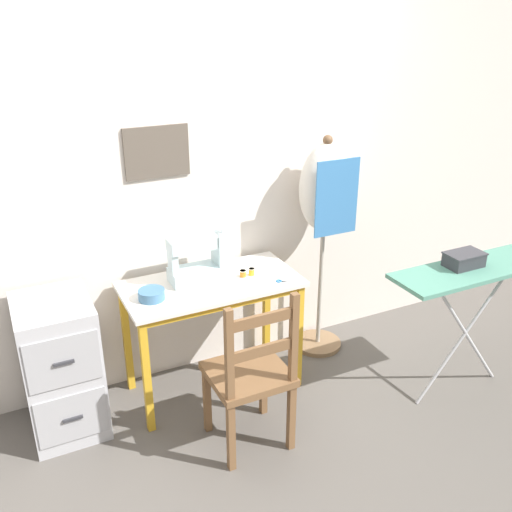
{
  "coord_description": "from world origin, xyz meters",
  "views": [
    {
      "loc": [
        -1.04,
        -2.46,
        2.15
      ],
      "look_at": [
        0.27,
        0.22,
        0.83
      ],
      "focal_mm": 40.0,
      "sensor_mm": 36.0,
      "label": 1
    }
  ],
  "objects_px": {
    "dress_form": "(325,199)",
    "storage_box": "(464,259)",
    "thread_spool_near_machine": "(243,274)",
    "thread_spool_mid_table": "(252,272)",
    "scissors": "(283,282)",
    "fabric_bowl": "(151,294)",
    "ironing_board": "(475,275)",
    "filing_cabinet": "(61,367)",
    "wooden_chair": "(251,375)",
    "sewing_machine": "(204,259)"
  },
  "relations": [
    {
      "from": "thread_spool_near_machine",
      "to": "storage_box",
      "type": "distance_m",
      "value": 1.23
    },
    {
      "from": "filing_cabinet",
      "to": "dress_form",
      "type": "height_order",
      "value": "dress_form"
    },
    {
      "from": "storage_box",
      "to": "ironing_board",
      "type": "bearing_deg",
      "value": -32.41
    },
    {
      "from": "ironing_board",
      "to": "wooden_chair",
      "type": "bearing_deg",
      "value": 174.06
    },
    {
      "from": "dress_form",
      "to": "storage_box",
      "type": "distance_m",
      "value": 0.89
    },
    {
      "from": "scissors",
      "to": "wooden_chair",
      "type": "xyz_separation_m",
      "value": [
        -0.38,
        -0.37,
        -0.29
      ]
    },
    {
      "from": "thread_spool_near_machine",
      "to": "ironing_board",
      "type": "bearing_deg",
      "value": -30.75
    },
    {
      "from": "dress_form",
      "to": "ironing_board",
      "type": "height_order",
      "value": "dress_form"
    },
    {
      "from": "dress_form",
      "to": "wooden_chair",
      "type": "bearing_deg",
      "value": -141.54
    },
    {
      "from": "scissors",
      "to": "wooden_chair",
      "type": "relative_size",
      "value": 0.12
    },
    {
      "from": "wooden_chair",
      "to": "ironing_board",
      "type": "xyz_separation_m",
      "value": [
        1.32,
        -0.14,
        0.34
      ]
    },
    {
      "from": "scissors",
      "to": "thread_spool_mid_table",
      "type": "relative_size",
      "value": 2.53
    },
    {
      "from": "thread_spool_near_machine",
      "to": "thread_spool_mid_table",
      "type": "distance_m",
      "value": 0.05
    },
    {
      "from": "sewing_machine",
      "to": "fabric_bowl",
      "type": "distance_m",
      "value": 0.37
    },
    {
      "from": "wooden_chair",
      "to": "storage_box",
      "type": "height_order",
      "value": "wooden_chair"
    },
    {
      "from": "fabric_bowl",
      "to": "dress_form",
      "type": "height_order",
      "value": "dress_form"
    },
    {
      "from": "filing_cabinet",
      "to": "dress_form",
      "type": "xyz_separation_m",
      "value": [
        1.67,
        0.09,
        0.67
      ]
    },
    {
      "from": "dress_form",
      "to": "scissors",
      "type": "bearing_deg",
      "value": -146.81
    },
    {
      "from": "sewing_machine",
      "to": "fabric_bowl",
      "type": "xyz_separation_m",
      "value": [
        -0.34,
        -0.11,
        -0.1
      ]
    },
    {
      "from": "sewing_machine",
      "to": "filing_cabinet",
      "type": "relative_size",
      "value": 0.49
    },
    {
      "from": "ironing_board",
      "to": "fabric_bowl",
      "type": "bearing_deg",
      "value": 159.3
    },
    {
      "from": "sewing_machine",
      "to": "scissors",
      "type": "relative_size",
      "value": 3.38
    },
    {
      "from": "filing_cabinet",
      "to": "wooden_chair",
      "type": "bearing_deg",
      "value": -33.73
    },
    {
      "from": "scissors",
      "to": "thread_spool_near_machine",
      "type": "xyz_separation_m",
      "value": [
        -0.18,
        0.16,
        0.02
      ]
    },
    {
      "from": "scissors",
      "to": "thread_spool_near_machine",
      "type": "bearing_deg",
      "value": 137.69
    },
    {
      "from": "fabric_bowl",
      "to": "ironing_board",
      "type": "bearing_deg",
      "value": -20.7
    },
    {
      "from": "thread_spool_mid_table",
      "to": "filing_cabinet",
      "type": "height_order",
      "value": "filing_cabinet"
    },
    {
      "from": "fabric_bowl",
      "to": "thread_spool_mid_table",
      "type": "relative_size",
      "value": 3.23
    },
    {
      "from": "scissors",
      "to": "storage_box",
      "type": "bearing_deg",
      "value": -27.84
    },
    {
      "from": "fabric_bowl",
      "to": "thread_spool_mid_table",
      "type": "bearing_deg",
      "value": 3.0
    },
    {
      "from": "ironing_board",
      "to": "thread_spool_near_machine",
      "type": "bearing_deg",
      "value": 149.25
    },
    {
      "from": "wooden_chair",
      "to": "dress_form",
      "type": "bearing_deg",
      "value": 38.46
    },
    {
      "from": "dress_form",
      "to": "ironing_board",
      "type": "bearing_deg",
      "value": -57.85
    },
    {
      "from": "fabric_bowl",
      "to": "thread_spool_near_machine",
      "type": "bearing_deg",
      "value": 3.55
    },
    {
      "from": "thread_spool_near_machine",
      "to": "dress_form",
      "type": "xyz_separation_m",
      "value": [
        0.62,
        0.13,
        0.32
      ]
    },
    {
      "from": "dress_form",
      "to": "ironing_board",
      "type": "distance_m",
      "value": 0.98
    },
    {
      "from": "scissors",
      "to": "dress_form",
      "type": "relative_size",
      "value": 0.08
    },
    {
      "from": "thread_spool_near_machine",
      "to": "filing_cabinet",
      "type": "height_order",
      "value": "filing_cabinet"
    },
    {
      "from": "filing_cabinet",
      "to": "ironing_board",
      "type": "height_order",
      "value": "ironing_board"
    },
    {
      "from": "scissors",
      "to": "dress_form",
      "type": "height_order",
      "value": "dress_form"
    },
    {
      "from": "thread_spool_mid_table",
      "to": "wooden_chair",
      "type": "xyz_separation_m",
      "value": [
        -0.26,
        -0.53,
        -0.3
      ]
    },
    {
      "from": "filing_cabinet",
      "to": "dress_form",
      "type": "distance_m",
      "value": 1.8
    },
    {
      "from": "wooden_chair",
      "to": "ironing_board",
      "type": "distance_m",
      "value": 1.37
    },
    {
      "from": "scissors",
      "to": "thread_spool_mid_table",
      "type": "xyz_separation_m",
      "value": [
        -0.12,
        0.16,
        0.02
      ]
    },
    {
      "from": "filing_cabinet",
      "to": "ironing_board",
      "type": "distance_m",
      "value": 2.32
    },
    {
      "from": "thread_spool_near_machine",
      "to": "wooden_chair",
      "type": "xyz_separation_m",
      "value": [
        -0.2,
        -0.53,
        -0.3
      ]
    },
    {
      "from": "ironing_board",
      "to": "storage_box",
      "type": "xyz_separation_m",
      "value": [
        -0.06,
        0.04,
        0.09
      ]
    },
    {
      "from": "sewing_machine",
      "to": "wooden_chair",
      "type": "distance_m",
      "value": 0.73
    },
    {
      "from": "scissors",
      "to": "ironing_board",
      "type": "relative_size",
      "value": 0.11
    },
    {
      "from": "fabric_bowl",
      "to": "scissors",
      "type": "bearing_deg",
      "value": -9.95
    }
  ]
}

